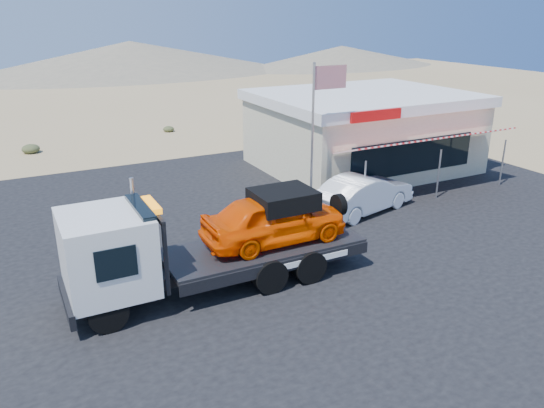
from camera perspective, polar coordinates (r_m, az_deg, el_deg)
The scene contains 6 objects.
ground at distance 16.50m, azimuth -1.79°, elevation -8.36°, with size 120.00×120.00×0.00m, color #A0855B.
asphalt_lot at distance 19.71m, azimuth -0.32°, elevation -3.37°, with size 32.00×24.00×0.02m, color black.
tow_truck at distance 15.66m, azimuth -6.44°, elevation -3.61°, with size 8.87×2.63×2.97m.
white_sedan at distance 22.05m, azimuth 9.81°, elevation 1.12°, with size 1.65×4.73×1.56m, color silver.
jerky_store at distance 28.30m, azimuth 9.66°, elevation 7.85°, with size 10.40×9.97×3.90m.
flagpole at distance 21.23m, azimuth 4.95°, elevation 8.91°, with size 1.55×0.10×6.00m.
Camera 1 is at (-6.19, -13.12, 7.86)m, focal length 35.00 mm.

